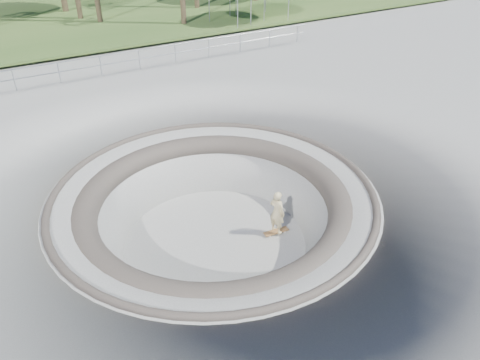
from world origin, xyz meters
The scene contains 6 objects.
ground centered at (0.00, 0.00, 0.00)m, with size 180.00×180.00×0.00m, color #ABABA6.
skate_bowl centered at (0.00, 0.00, -1.83)m, with size 14.00×14.00×4.10m.
distant_hills centered at (3.78, 57.17, -7.02)m, with size 103.20×45.00×28.60m.
safety_railing centered at (0.00, 12.00, 0.69)m, with size 25.00×0.06×1.03m.
skateboard centered at (1.98, -0.71, -1.83)m, with size 0.91×0.34×0.09m.
skater centered at (1.98, -0.71, -1.00)m, with size 0.59×0.38×1.61m, color #CEBB85.
Camera 1 is at (-5.45, -10.97, 8.13)m, focal length 35.00 mm.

